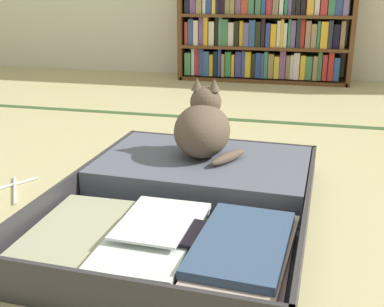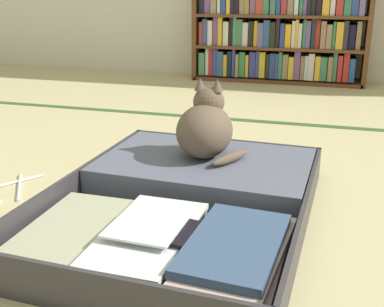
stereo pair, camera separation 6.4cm
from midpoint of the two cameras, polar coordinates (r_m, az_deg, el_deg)
ground_plane at (r=1.42m, az=-3.17°, el=-7.86°), size 10.00×10.00×0.00m
tatami_border at (r=2.47m, az=5.57°, el=3.99°), size 4.80×0.05×0.00m
bookshelf at (r=3.47m, az=10.59°, el=13.72°), size 1.17×0.25×0.68m
open_suitcase at (r=1.45m, az=1.09°, el=-5.20°), size 0.74×0.98×0.11m
black_cat at (r=1.59m, az=2.80°, el=2.98°), size 0.24×0.23×0.25m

